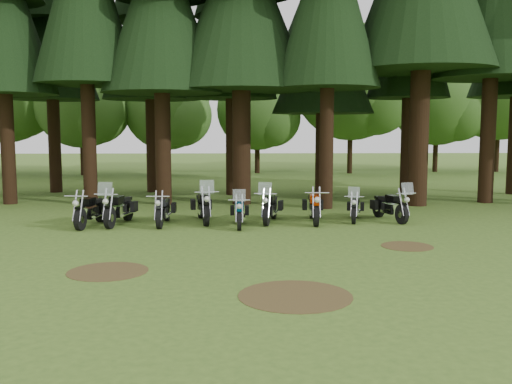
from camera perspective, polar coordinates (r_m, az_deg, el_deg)
ground at (r=14.89m, az=-1.47°, el=-5.96°), size 120.00×120.00×0.00m
pine_back_4 at (r=28.56m, az=6.78°, el=16.54°), size 4.94×4.94×13.78m
decid_1 at (r=43.42m, az=-23.64°, el=9.32°), size 7.91×7.69×9.88m
decid_2 at (r=40.71m, az=-16.75°, el=8.58°), size 6.72×6.53×8.40m
decid_3 at (r=39.97m, az=-8.56°, el=8.19°), size 6.12×5.95×7.65m
decid_4 at (r=40.92m, az=0.51°, el=8.01°), size 5.93×5.76×7.41m
decid_5 at (r=41.24m, az=10.07°, el=10.49°), size 8.45×8.21×10.56m
decid_6 at (r=44.21m, az=18.14°, el=8.66°), size 7.06×6.86×8.82m
decid_7 at (r=45.86m, az=23.76°, el=9.62°), size 8.44×8.20×10.55m
dirt_patch_0 at (r=13.27m, az=-14.60°, el=-7.68°), size 1.80×1.80×0.01m
dirt_patch_1 at (r=16.05m, az=14.88°, el=-5.26°), size 1.40×1.40×0.01m
dirt_patch_2 at (r=11.07m, az=3.94°, el=-10.30°), size 2.20×2.20×0.01m
motorcycle_0 at (r=19.42m, az=-16.19°, el=-1.87°), size 0.51×2.33×0.95m
motorcycle_1 at (r=19.45m, az=-13.55°, el=-1.70°), size 0.68×2.44×1.53m
motorcycle_2 at (r=19.17m, az=-9.26°, el=-1.86°), size 0.33×2.25×0.91m
motorcycle_3 at (r=19.55m, az=-5.30°, el=-1.50°), size 0.72×2.46×1.54m
motorcycle_4 at (r=18.56m, az=-1.66°, el=-2.12°), size 0.40×2.11×1.33m
motorcycle_5 at (r=19.43m, az=1.43°, el=-1.60°), size 0.77×2.33×1.47m
motorcycle_6 at (r=19.48m, az=5.83°, el=-1.59°), size 0.38×2.39×0.97m
motorcycle_7 at (r=20.00m, az=9.86°, el=-1.65°), size 0.74×2.02×1.28m
motorcycle_8 at (r=20.28m, az=13.26°, el=-1.47°), size 0.87×2.25×1.43m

